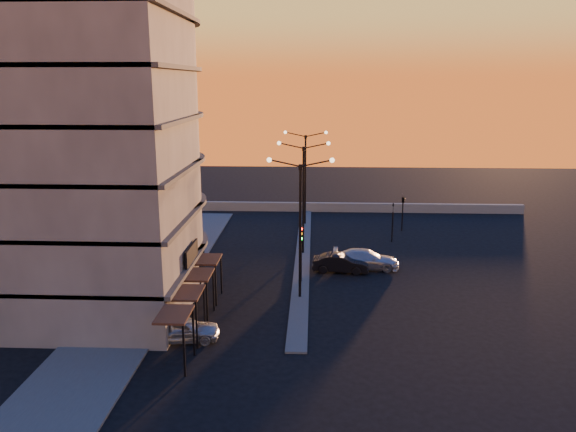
{
  "coord_description": "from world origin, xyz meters",
  "views": [
    {
      "loc": [
        0.86,
        -35.46,
        14.2
      ],
      "look_at": [
        -1.05,
        5.33,
        4.4
      ],
      "focal_mm": 35.0,
      "sensor_mm": 36.0,
      "label": 1
    }
  ],
  "objects_px": {
    "streetlamp_mid": "(303,189)",
    "traffic_light_main": "(301,245)",
    "car_hatchback": "(181,329)",
    "car_wagon": "(366,259)",
    "car_sedan": "(341,263)"
  },
  "relations": [
    {
      "from": "streetlamp_mid",
      "to": "traffic_light_main",
      "type": "relative_size",
      "value": 2.24
    },
    {
      "from": "car_hatchback",
      "to": "car_wagon",
      "type": "relative_size",
      "value": 0.83
    },
    {
      "from": "streetlamp_mid",
      "to": "car_sedan",
      "type": "bearing_deg",
      "value": -56.64
    },
    {
      "from": "traffic_light_main",
      "to": "car_hatchback",
      "type": "xyz_separation_m",
      "value": [
        -6.5,
        -9.58,
        -2.16
      ]
    },
    {
      "from": "traffic_light_main",
      "to": "car_sedan",
      "type": "bearing_deg",
      "value": 41.44
    },
    {
      "from": "car_sedan",
      "to": "car_wagon",
      "type": "distance_m",
      "value": 2.21
    },
    {
      "from": "traffic_light_main",
      "to": "car_hatchback",
      "type": "bearing_deg",
      "value": -124.17
    },
    {
      "from": "traffic_light_main",
      "to": "car_sedan",
      "type": "height_order",
      "value": "traffic_light_main"
    },
    {
      "from": "car_hatchback",
      "to": "car_wagon",
      "type": "distance_m",
      "value": 17.44
    },
    {
      "from": "traffic_light_main",
      "to": "car_wagon",
      "type": "distance_m",
      "value": 6.48
    },
    {
      "from": "car_hatchback",
      "to": "car_wagon",
      "type": "height_order",
      "value": "car_wagon"
    },
    {
      "from": "car_sedan",
      "to": "traffic_light_main",
      "type": "bearing_deg",
      "value": 136.21
    },
    {
      "from": "car_sedan",
      "to": "car_hatchback",
      "type": "bearing_deg",
      "value": 146.95
    },
    {
      "from": "car_hatchback",
      "to": "car_wagon",
      "type": "xyz_separation_m",
      "value": [
        11.47,
        13.13,
        0.02
      ]
    },
    {
      "from": "streetlamp_mid",
      "to": "car_wagon",
      "type": "bearing_deg",
      "value": -35.69
    }
  ]
}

